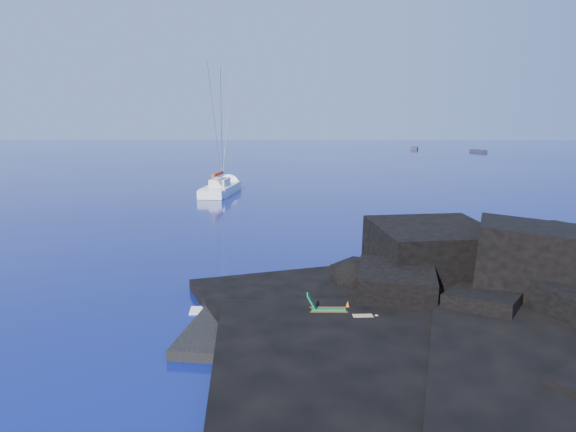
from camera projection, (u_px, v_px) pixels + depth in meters
The scene contains 11 objects.
ground at pixel (182, 337), 19.86m from camera, with size 400.00×400.00×0.00m, color #04063E.
headland at pixel (521, 312), 22.42m from camera, with size 24.00×24.00×3.60m, color black, non-canonical shape.
beach at pixel (309, 333), 20.22m from camera, with size 8.50×6.00×0.70m, color black.
surf_foam at pixel (319, 295), 24.64m from camera, with size 10.00×8.00×0.06m, color white, non-canonical shape.
sailboat at pixel (221, 194), 58.63m from camera, with size 2.62×12.52×13.12m, color white, non-canonical shape.
deck_chair at pixel (329, 305), 20.72m from camera, with size 1.44×0.63×0.99m, color #176833, non-canonical shape.
towel at pixel (363, 322), 20.23m from camera, with size 1.74×0.83×0.05m, color silver.
sunbather at pixel (363, 318), 20.20m from camera, with size 1.66×0.49×0.27m, color tan, non-canonical shape.
marker_cone at pixel (348, 307), 21.16m from camera, with size 0.33×0.33×0.50m, color #DC610B.
distant_boat_a at pixel (414, 150), 146.02m from camera, with size 1.60×5.13×0.68m, color #28272C.
distant_boat_b at pixel (478, 152), 134.37m from camera, with size 1.49×4.79×0.64m, color #28272D.
Camera 1 is at (4.35, -18.73, 7.58)m, focal length 35.00 mm.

